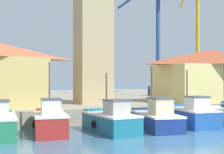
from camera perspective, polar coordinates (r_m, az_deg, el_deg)
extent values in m
plane|color=teal|center=(17.95, 13.43, -11.04)|extent=(300.00, 300.00, 0.00)
cube|color=#9E937F|center=(42.84, -8.81, -4.08)|extent=(120.00, 40.00, 1.16)
cube|color=#AD2823|center=(19.38, -11.27, -8.51)|extent=(2.35, 4.33, 1.17)
cube|color=#AD2823|center=(21.09, -11.60, -5.93)|extent=(1.60, 0.80, 0.24)
cube|color=silver|center=(19.30, -11.26, -6.65)|extent=(2.41, 4.40, 0.12)
cube|color=silver|center=(18.53, -11.11, -5.40)|extent=(1.24, 1.37, 0.85)
cube|color=#4C4C51|center=(18.50, -11.11, -3.96)|extent=(1.33, 1.46, 0.08)
cylinder|color=#4C4742|center=(19.70, -11.36, -1.81)|extent=(0.10, 0.10, 3.11)
torus|color=black|center=(19.54, -14.20, -8.43)|extent=(0.19, 0.53, 0.52)
cube|color=#196B7F|center=(19.65, -0.28, -8.53)|extent=(2.40, 4.56, 1.08)
cube|color=#196B7F|center=(21.28, -2.78, -6.11)|extent=(1.73, 0.76, 0.24)
cube|color=silver|center=(19.57, -0.28, -6.82)|extent=(2.46, 4.62, 0.12)
cube|color=#B2ADA3|center=(18.86, 0.83, -5.61)|extent=(1.31, 1.43, 0.83)
cube|color=#4C4C51|center=(18.82, 0.83, -4.24)|extent=(1.40, 1.51, 0.08)
cylinder|color=#4C4742|center=(19.95, -1.03, -2.90)|extent=(0.10, 0.10, 2.51)
torus|color=black|center=(19.36, -3.40, -8.65)|extent=(0.17, 0.53, 0.52)
cube|color=navy|center=(21.25, 7.92, -8.08)|extent=(2.83, 5.43, 0.95)
cube|color=navy|center=(23.36, 5.86, -5.92)|extent=(1.76, 0.88, 0.24)
cube|color=silver|center=(21.19, 7.92, -6.67)|extent=(2.90, 5.50, 0.12)
cube|color=beige|center=(20.30, 8.84, -5.36)|extent=(1.43, 1.73, 1.00)
cube|color=#4C4C51|center=(20.26, 8.84, -3.85)|extent=(1.53, 1.82, 0.08)
cylinder|color=#4C4742|center=(21.68, 7.30, -2.25)|extent=(0.10, 0.10, 3.11)
torus|color=black|center=(21.14, 4.94, -8.13)|extent=(0.21, 0.53, 0.52)
cube|color=#2356A8|center=(22.92, 14.25, -7.28)|extent=(2.48, 4.54, 1.14)
cube|color=#2356A8|center=(24.51, 11.93, -5.21)|extent=(1.77, 0.78, 0.24)
cube|color=silver|center=(22.85, 14.25, -5.73)|extent=(2.54, 4.60, 0.12)
cube|color=silver|center=(22.17, 15.26, -4.66)|extent=(1.34, 1.43, 0.83)
cube|color=#4C4C51|center=(22.14, 15.26, -3.49)|extent=(1.43, 1.52, 0.08)
cylinder|color=#4C4742|center=(23.23, 13.55, -2.14)|extent=(0.10, 0.10, 2.72)
torus|color=black|center=(22.57, 11.58, -7.39)|extent=(0.18, 0.53, 0.52)
cube|color=silver|center=(26.06, 17.60, -5.32)|extent=(1.55, 0.71, 0.24)
cylinder|color=#4C4742|center=(25.00, 19.86, -1.75)|extent=(0.10, 0.10, 3.30)
torus|color=black|center=(24.23, 18.88, -7.11)|extent=(0.16, 0.53, 0.52)
cube|color=tan|center=(28.52, -3.50, 7.33)|extent=(2.92, 2.92, 12.01)
cube|color=#E5D17A|center=(32.86, 17.88, -1.07)|extent=(10.96, 5.86, 3.54)
pyramid|color=#B25133|center=(32.93, 17.87, 3.43)|extent=(11.36, 6.26, 1.63)
cube|color=#976E11|center=(49.23, 15.40, -2.22)|extent=(2.00, 2.00, 1.20)
cylinder|color=gold|center=(49.74, 15.38, 7.97)|extent=(0.56, 0.56, 16.41)
cube|color=navy|center=(41.66, 8.43, -2.56)|extent=(2.00, 2.00, 1.20)
cylinder|color=#284C93|center=(42.08, 8.42, 7.88)|extent=(0.56, 0.56, 14.06)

